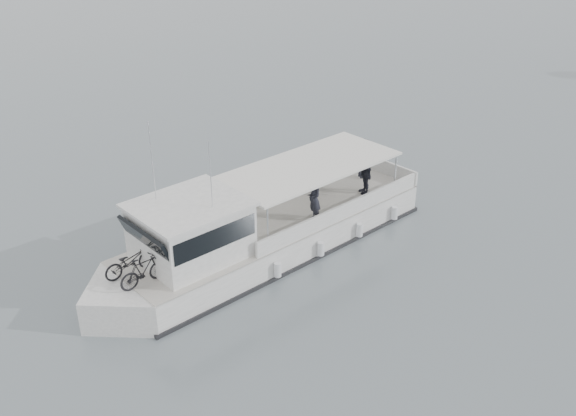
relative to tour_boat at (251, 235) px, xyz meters
name	(u,v)px	position (x,y,z in m)	size (l,w,h in m)	color
ground	(358,254)	(3.78, -1.60, -1.02)	(1400.00, 1400.00, 0.00)	slate
tour_boat	(251,235)	(0.00, 0.00, 0.00)	(14.77, 6.85, 6.20)	white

